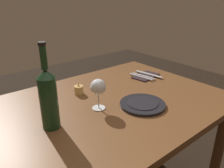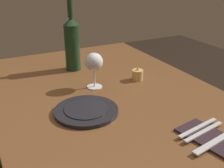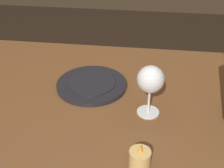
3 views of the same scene
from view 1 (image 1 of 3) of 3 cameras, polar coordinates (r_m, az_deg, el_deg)
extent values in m
cube|color=brown|center=(1.17, -1.62, -5.76)|extent=(1.30, 0.90, 0.04)
cylinder|color=#50311A|center=(1.58, 25.59, -15.81)|extent=(0.06, 0.06, 0.70)
cylinder|color=#50311A|center=(1.93, 5.23, -6.08)|extent=(0.06, 0.06, 0.70)
cylinder|color=white|center=(1.11, -3.45, -6.19)|extent=(0.07, 0.07, 0.00)
cylinder|color=white|center=(1.09, -3.50, -4.23)|extent=(0.01, 0.01, 0.08)
sphere|color=white|center=(1.06, -3.59, -0.74)|extent=(0.08, 0.08, 0.08)
cylinder|color=#42070F|center=(1.06, -3.59, -0.96)|extent=(0.06, 0.06, 0.02)
cylinder|color=#19381E|center=(0.95, -15.92, -4.85)|extent=(0.07, 0.07, 0.23)
cone|color=#19381E|center=(0.90, -16.80, 2.59)|extent=(0.07, 0.07, 0.03)
cylinder|color=#19381E|center=(0.88, -17.27, 6.56)|extent=(0.03, 0.03, 0.09)
cylinder|color=black|center=(0.87, -17.68, 9.93)|extent=(0.03, 0.03, 0.01)
cylinder|color=#DBB266|center=(1.27, -8.59, -1.51)|extent=(0.05, 0.05, 0.05)
cylinder|color=white|center=(1.27, -8.57, -1.75)|extent=(0.04, 0.04, 0.03)
cone|color=#F99E2D|center=(1.25, -8.67, -0.09)|extent=(0.01, 0.01, 0.02)
cylinder|color=black|center=(1.14, 7.88, -5.19)|extent=(0.23, 0.23, 0.01)
cylinder|color=black|center=(1.14, 7.90, -4.82)|extent=(0.16, 0.16, 0.00)
cube|color=#2D1E23|center=(1.54, 8.69, 2.06)|extent=(0.21, 0.14, 0.01)
cube|color=silver|center=(1.52, 8.06, 2.09)|extent=(0.04, 0.18, 0.00)
cube|color=silver|center=(1.50, 7.41, 1.88)|extent=(0.04, 0.18, 0.00)
cube|color=silver|center=(1.56, 9.45, 2.53)|extent=(0.05, 0.21, 0.00)
camera|label=2|loc=(1.63, 39.95, 16.40)|focal=44.66mm
camera|label=3|loc=(1.63, -20.15, 22.41)|focal=49.49mm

